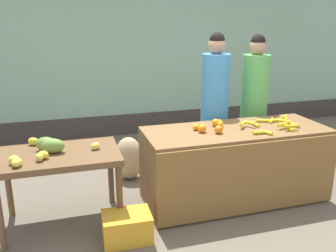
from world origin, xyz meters
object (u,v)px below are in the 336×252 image
object	(u,v)px
vendor_woman_green_shirt	(254,104)
produce_crate	(127,227)
vendor_woman_blue_shirt	(215,107)
produce_sack	(129,158)

from	to	relation	value
vendor_woman_green_shirt	produce_crate	world-z (taller)	vendor_woman_green_shirt
vendor_woman_blue_shirt	vendor_woman_green_shirt	distance (m)	0.58
vendor_woman_blue_shirt	vendor_woman_green_shirt	world-z (taller)	vendor_woman_blue_shirt
vendor_woman_green_shirt	produce_crate	distance (m)	2.35
vendor_woman_blue_shirt	produce_crate	size ratio (longest dim) A/B	4.12
vendor_woman_blue_shirt	produce_sack	distance (m)	1.25
vendor_woman_green_shirt	produce_sack	bearing A→B (deg)	174.99
vendor_woman_blue_shirt	produce_sack	bearing A→B (deg)	168.84
produce_sack	vendor_woman_green_shirt	bearing A→B (deg)	-5.01
vendor_woman_green_shirt	produce_crate	bearing A→B (deg)	-148.70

